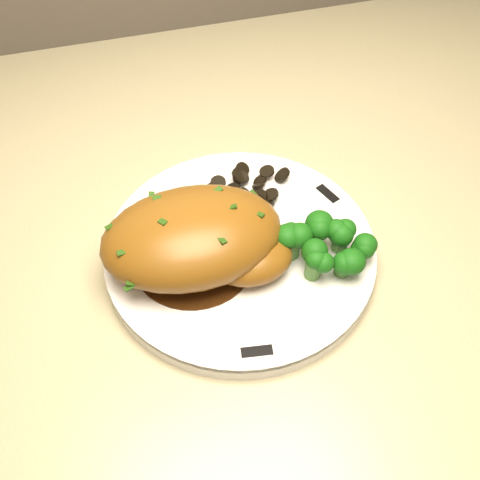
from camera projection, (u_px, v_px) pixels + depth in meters
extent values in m
cube|color=brown|center=(96.00, 421.00, 0.94)|extent=(2.00, 0.65, 0.86)
cube|color=tan|center=(12.00, 246.00, 0.59)|extent=(2.06, 0.68, 0.03)
cylinder|color=silver|center=(240.00, 252.00, 0.56)|extent=(0.28, 0.28, 0.02)
cube|color=black|center=(328.00, 194.00, 0.59)|extent=(0.02, 0.03, 0.00)
cube|color=black|center=(136.00, 212.00, 0.58)|extent=(0.02, 0.03, 0.00)
cube|color=black|center=(257.00, 351.00, 0.49)|extent=(0.03, 0.01, 0.00)
cylinder|color=#311809|center=(194.00, 258.00, 0.54)|extent=(0.11, 0.11, 0.00)
ellipsoid|color=brown|center=(192.00, 237.00, 0.52)|extent=(0.16, 0.11, 0.06)
ellipsoid|color=brown|center=(251.00, 258.00, 0.52)|extent=(0.07, 0.06, 0.03)
cube|color=#1D3C0C|center=(132.00, 225.00, 0.50)|extent=(0.01, 0.01, 0.00)
cube|color=#1D3C0C|center=(154.00, 217.00, 0.50)|extent=(0.01, 0.01, 0.00)
cube|color=#1D3C0C|center=(177.00, 211.00, 0.50)|extent=(0.01, 0.01, 0.00)
cube|color=#1D3C0C|center=(199.00, 207.00, 0.50)|extent=(0.01, 0.01, 0.00)
cube|color=#1D3C0C|center=(222.00, 204.00, 0.51)|extent=(0.01, 0.01, 0.00)
cube|color=#1D3C0C|center=(244.00, 203.00, 0.51)|extent=(0.01, 0.01, 0.00)
cylinder|color=black|center=(275.00, 186.00, 0.60)|extent=(0.01, 0.01, 0.01)
cylinder|color=black|center=(272.00, 181.00, 0.60)|extent=(0.02, 0.01, 0.01)
cylinder|color=black|center=(268.00, 177.00, 0.60)|extent=(0.02, 0.02, 0.01)
cylinder|color=black|center=(262.00, 179.00, 0.61)|extent=(0.02, 0.02, 0.01)
cylinder|color=black|center=(256.00, 176.00, 0.60)|extent=(0.02, 0.02, 0.01)
cylinder|color=black|center=(248.00, 175.00, 0.60)|extent=(0.02, 0.01, 0.01)
cylinder|color=black|center=(241.00, 180.00, 0.61)|extent=(0.02, 0.02, 0.01)
cylinder|color=black|center=(235.00, 180.00, 0.60)|extent=(0.02, 0.02, 0.00)
cylinder|color=black|center=(229.00, 182.00, 0.60)|extent=(0.02, 0.02, 0.01)
cylinder|color=black|center=(226.00, 189.00, 0.60)|extent=(0.02, 0.02, 0.01)
cylinder|color=black|center=(224.00, 191.00, 0.59)|extent=(0.02, 0.02, 0.01)
cylinder|color=black|center=(224.00, 193.00, 0.59)|extent=(0.02, 0.02, 0.01)
cylinder|color=black|center=(226.00, 199.00, 0.59)|extent=(0.02, 0.02, 0.01)
cylinder|color=black|center=(230.00, 200.00, 0.58)|extent=(0.02, 0.02, 0.01)
cylinder|color=black|center=(236.00, 200.00, 0.58)|extent=(0.02, 0.02, 0.01)
cylinder|color=black|center=(243.00, 205.00, 0.58)|extent=(0.02, 0.02, 0.01)
cylinder|color=black|center=(251.00, 202.00, 0.58)|extent=(0.02, 0.02, 0.01)
cylinder|color=black|center=(258.00, 199.00, 0.58)|extent=(0.02, 0.02, 0.01)
cylinder|color=black|center=(265.00, 200.00, 0.59)|extent=(0.02, 0.03, 0.01)
cylinder|color=black|center=(270.00, 195.00, 0.59)|extent=(0.03, 0.03, 0.01)
cylinder|color=black|center=(274.00, 190.00, 0.59)|extent=(0.02, 0.03, 0.02)
cylinder|color=black|center=(275.00, 190.00, 0.60)|extent=(0.03, 0.02, 0.01)
cylinder|color=#487A33|center=(291.00, 249.00, 0.54)|extent=(0.01, 0.01, 0.02)
sphere|color=#093608|center=(292.00, 240.00, 0.53)|extent=(0.02, 0.02, 0.02)
cylinder|color=#487A33|center=(312.00, 238.00, 0.55)|extent=(0.01, 0.01, 0.02)
sphere|color=#093608|center=(314.00, 228.00, 0.54)|extent=(0.02, 0.02, 0.02)
cylinder|color=#487A33|center=(340.00, 242.00, 0.54)|extent=(0.01, 0.01, 0.02)
sphere|color=#093608|center=(342.00, 233.00, 0.53)|extent=(0.02, 0.02, 0.02)
cylinder|color=#487A33|center=(313.00, 269.00, 0.53)|extent=(0.01, 0.01, 0.02)
sphere|color=#093608|center=(314.00, 260.00, 0.52)|extent=(0.02, 0.02, 0.02)
cylinder|color=#487A33|center=(343.00, 266.00, 0.53)|extent=(0.01, 0.01, 0.02)
sphere|color=#093608|center=(345.00, 257.00, 0.52)|extent=(0.02, 0.02, 0.02)
cylinder|color=#487A33|center=(358.00, 252.00, 0.54)|extent=(0.01, 0.01, 0.02)
sphere|color=#093608|center=(360.00, 243.00, 0.53)|extent=(0.02, 0.02, 0.02)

